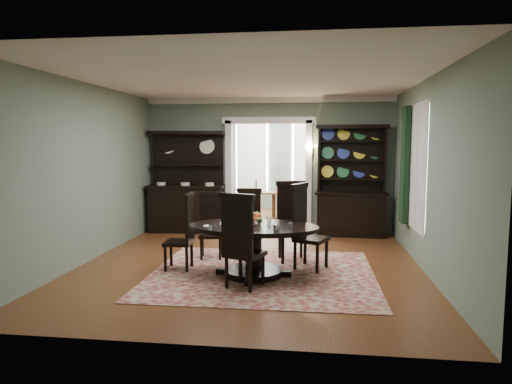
% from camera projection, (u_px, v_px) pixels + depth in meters
% --- Properties ---
extents(room, '(5.51, 6.01, 3.01)m').
position_uv_depth(room, '(250.00, 169.00, 7.34)').
color(room, '#5C3118').
rests_on(room, ground).
extents(parlor, '(3.51, 3.50, 3.01)m').
position_uv_depth(parlor, '(278.00, 160.00, 12.76)').
color(parlor, '#5C3118').
rests_on(parlor, ground).
extents(doorway_trim, '(2.08, 0.25, 2.57)m').
position_uv_depth(doorway_trim, '(269.00, 160.00, 10.25)').
color(doorway_trim, silver).
rests_on(doorway_trim, floor).
extents(right_window, '(0.15, 1.47, 2.12)m').
position_uv_depth(right_window, '(411.00, 166.00, 7.87)').
color(right_window, white).
rests_on(right_window, wall_right).
extents(wall_sconce, '(0.27, 0.21, 0.21)m').
position_uv_depth(wall_sconce, '(311.00, 148.00, 9.95)').
color(wall_sconce, gold).
rests_on(wall_sconce, back_wall_right).
extents(rug, '(3.41, 3.09, 0.01)m').
position_uv_depth(rug, '(262.00, 273.00, 6.99)').
color(rug, maroon).
rests_on(rug, floor).
extents(dining_table, '(2.04, 1.93, 0.78)m').
position_uv_depth(dining_table, '(254.00, 241.00, 6.83)').
color(dining_table, black).
rests_on(dining_table, rug).
extents(centerpiece, '(1.34, 0.86, 0.22)m').
position_uv_depth(centerpiece, '(252.00, 222.00, 6.74)').
color(centerpiece, silver).
rests_on(centerpiece, dining_table).
extents(chair_far_left, '(0.49, 0.47, 1.15)m').
position_uv_depth(chair_far_left, '(211.00, 223.00, 7.96)').
color(chair_far_left, black).
rests_on(chair_far_left, rug).
extents(chair_far_mid, '(0.46, 0.43, 1.19)m').
position_uv_depth(chair_far_mid, '(249.00, 219.00, 8.24)').
color(chair_far_mid, black).
rests_on(chair_far_mid, rug).
extents(chair_far_right, '(0.59, 0.57, 1.35)m').
position_uv_depth(chair_far_right, '(291.00, 219.00, 7.79)').
color(chair_far_right, black).
rests_on(chair_far_right, rug).
extents(chair_end_left, '(0.45, 0.47, 1.22)m').
position_uv_depth(chair_end_left, '(185.00, 230.00, 7.17)').
color(chair_end_left, black).
rests_on(chair_end_left, rug).
extents(chair_end_right, '(0.64, 0.65, 1.36)m').
position_uv_depth(chair_end_right, '(305.00, 224.00, 7.25)').
color(chair_end_right, black).
rests_on(chair_end_right, rug).
extents(chair_near, '(0.63, 0.61, 1.34)m').
position_uv_depth(chair_near, '(241.00, 239.00, 6.17)').
color(chair_near, black).
rests_on(chair_near, rug).
extents(sideboard, '(1.76, 0.73, 2.27)m').
position_uv_depth(sideboard, '(186.00, 197.00, 10.32)').
color(sideboard, black).
rests_on(sideboard, floor).
extents(welsh_dresser, '(1.56, 0.65, 2.39)m').
position_uv_depth(welsh_dresser, '(351.00, 196.00, 9.85)').
color(welsh_dresser, black).
rests_on(welsh_dresser, floor).
extents(parlor_table, '(0.78, 0.78, 0.72)m').
position_uv_depth(parlor_table, '(274.00, 201.00, 12.07)').
color(parlor_table, '#5A2F19').
rests_on(parlor_table, parlor_floor).
extents(parlor_chair_left, '(0.44, 0.43, 1.03)m').
position_uv_depth(parlor_chair_left, '(252.00, 197.00, 12.26)').
color(parlor_chair_left, '#5A2F19').
rests_on(parlor_chair_left, parlor_floor).
extents(parlor_chair_right, '(0.36, 0.36, 0.85)m').
position_uv_depth(parlor_chair_right, '(287.00, 201.00, 12.10)').
color(parlor_chair_right, '#5A2F19').
rests_on(parlor_chair_right, parlor_floor).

